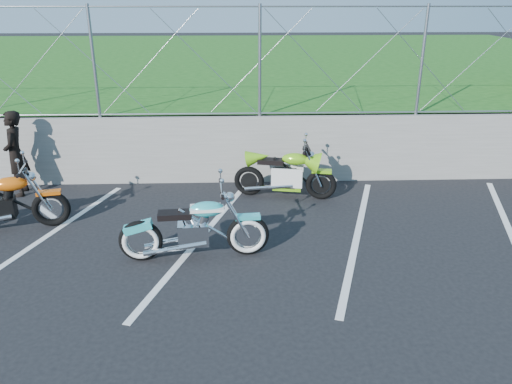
{
  "coord_description": "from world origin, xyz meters",
  "views": [
    {
      "loc": [
        0.59,
        -5.82,
        3.44
      ],
      "look_at": [
        0.85,
        1.3,
        0.62
      ],
      "focal_mm": 35.0,
      "sensor_mm": 36.0,
      "label": 1
    }
  ],
  "objects_px": {
    "person_standing": "(15,154)",
    "cruiser_turquoise": "(196,230)",
    "sportbike_green": "(286,176)",
    "naked_orange": "(3,205)"
  },
  "relations": [
    {
      "from": "person_standing",
      "to": "cruiser_turquoise",
      "type": "bearing_deg",
      "value": 44.04
    },
    {
      "from": "cruiser_turquoise",
      "to": "person_standing",
      "type": "distance_m",
      "value": 4.27
    },
    {
      "from": "sportbike_green",
      "to": "person_standing",
      "type": "relative_size",
      "value": 1.19
    },
    {
      "from": "person_standing",
      "to": "sportbike_green",
      "type": "bearing_deg",
      "value": 76.5
    },
    {
      "from": "cruiser_turquoise",
      "to": "person_standing",
      "type": "xyz_separation_m",
      "value": [
        -3.42,
        2.53,
        0.36
      ]
    },
    {
      "from": "cruiser_turquoise",
      "to": "naked_orange",
      "type": "relative_size",
      "value": 1.04
    },
    {
      "from": "naked_orange",
      "to": "sportbike_green",
      "type": "distance_m",
      "value": 4.65
    },
    {
      "from": "naked_orange",
      "to": "sportbike_green",
      "type": "xyz_separation_m",
      "value": [
        4.49,
        1.21,
        -0.01
      ]
    },
    {
      "from": "naked_orange",
      "to": "person_standing",
      "type": "xyz_separation_m",
      "value": [
        -0.37,
        1.55,
        0.35
      ]
    },
    {
      "from": "cruiser_turquoise",
      "to": "naked_orange",
      "type": "distance_m",
      "value": 3.2
    }
  ]
}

